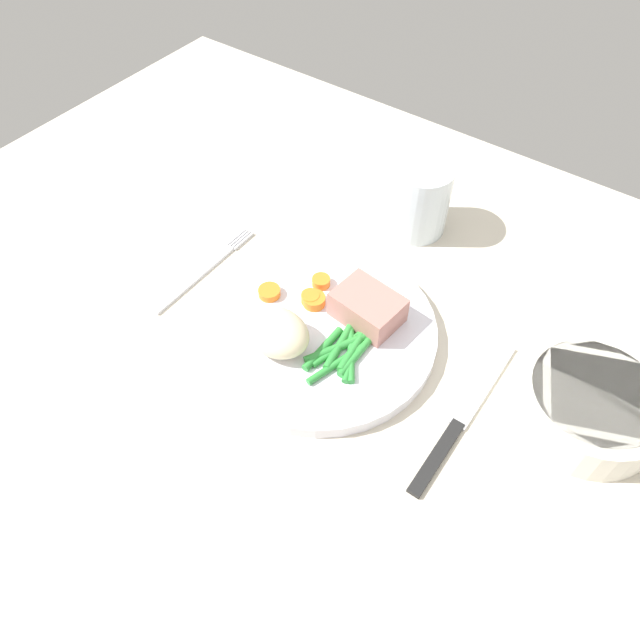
# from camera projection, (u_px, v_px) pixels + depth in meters

# --- Properties ---
(dining_table) EXTENTS (1.20, 0.90, 0.02)m
(dining_table) POSITION_uv_depth(u_px,v_px,m) (325.00, 353.00, 0.64)
(dining_table) COLOR beige
(dining_table) RESTS_ON ground
(dinner_plate) EXTENTS (0.25, 0.25, 0.02)m
(dinner_plate) POSITION_uv_depth(u_px,v_px,m) (320.00, 330.00, 0.64)
(dinner_plate) COLOR white
(dinner_plate) RESTS_ON dining_table
(meat_portion) EXTENTS (0.08, 0.06, 0.03)m
(meat_portion) POSITION_uv_depth(u_px,v_px,m) (368.00, 307.00, 0.63)
(meat_portion) COLOR #B2756B
(meat_portion) RESTS_ON dinner_plate
(mashed_potatoes) EXTENTS (0.07, 0.06, 0.04)m
(mashed_potatoes) POSITION_uv_depth(u_px,v_px,m) (276.00, 332.00, 0.60)
(mashed_potatoes) COLOR beige
(mashed_potatoes) RESTS_ON dinner_plate
(carrot_slices) EXTENTS (0.07, 0.07, 0.01)m
(carrot_slices) POSITION_uv_depth(u_px,v_px,m) (303.00, 294.00, 0.65)
(carrot_slices) COLOR orange
(carrot_slices) RESTS_ON dinner_plate
(green_beans) EXTENTS (0.06, 0.10, 0.01)m
(green_beans) POSITION_uv_depth(u_px,v_px,m) (343.00, 351.00, 0.60)
(green_beans) COLOR #2D8C38
(green_beans) RESTS_ON dinner_plate
(fork) EXTENTS (0.01, 0.17, 0.00)m
(fork) POSITION_uv_depth(u_px,v_px,m) (205.00, 270.00, 0.70)
(fork) COLOR silver
(fork) RESTS_ON dining_table
(knife) EXTENTS (0.02, 0.20, 0.01)m
(knife) POSITION_uv_depth(u_px,v_px,m) (462.00, 418.00, 0.58)
(knife) COLOR black
(knife) RESTS_ON dining_table
(water_glass) EXTENTS (0.08, 0.08, 0.09)m
(water_glass) POSITION_uv_depth(u_px,v_px,m) (418.00, 202.00, 0.73)
(water_glass) COLOR silver
(water_glass) RESTS_ON dining_table
(salad_bowl) EXTENTS (0.14, 0.14, 0.04)m
(salad_bowl) POSITION_uv_depth(u_px,v_px,m) (591.00, 402.00, 0.56)
(salad_bowl) COLOR silver
(salad_bowl) RESTS_ON dining_table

